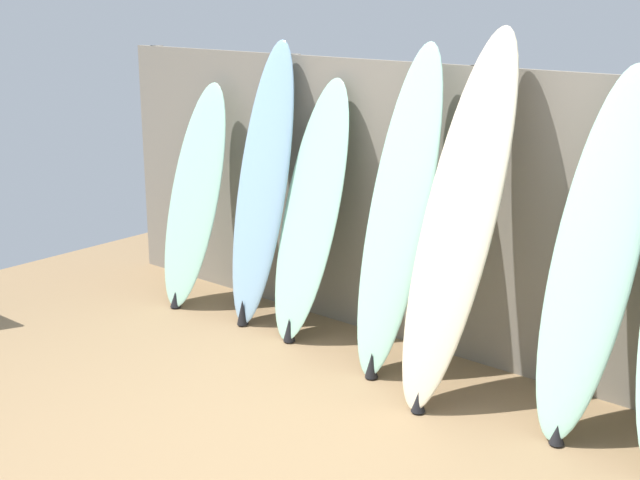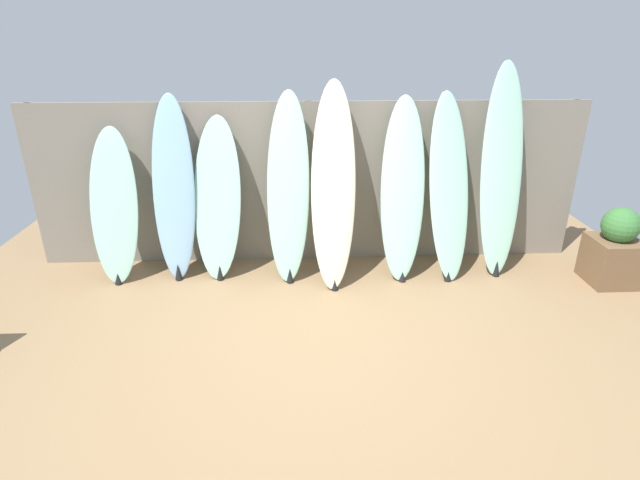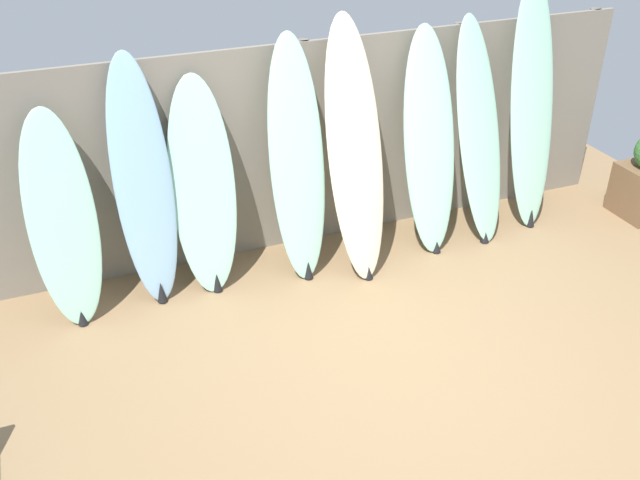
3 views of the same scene
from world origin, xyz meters
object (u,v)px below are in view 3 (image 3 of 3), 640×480
(surfboard_cream_4, at_px, (355,151))
(surfboard_seafoam_6, at_px, (479,133))
(surfboard_seafoam_3, at_px, (297,162))
(surfboard_seafoam_0, at_px, (62,221))
(surfboard_skyblue_1, at_px, (143,184))
(surfboard_seafoam_2, at_px, (203,189))
(surfboard_seafoam_7, at_px, (532,107))
(surfboard_seafoam_5, at_px, (429,143))

(surfboard_cream_4, xyz_separation_m, surfboard_seafoam_6, (1.23, 0.09, -0.07))
(surfboard_seafoam_3, relative_size, surfboard_cream_4, 0.95)
(surfboard_seafoam_0, relative_size, surfboard_cream_4, 0.78)
(surfboard_skyblue_1, height_order, surfboard_seafoam_2, surfboard_skyblue_1)
(surfboard_skyblue_1, xyz_separation_m, surfboard_seafoam_6, (2.89, -0.09, 0.01))
(surfboard_seafoam_0, bearing_deg, surfboard_seafoam_7, 0.41)
(surfboard_cream_4, relative_size, surfboard_seafoam_6, 1.07)
(surfboard_skyblue_1, height_order, surfboard_seafoam_3, surfboard_seafoam_3)
(surfboard_seafoam_2, height_order, surfboard_cream_4, surfboard_cream_4)
(surfboard_skyblue_1, distance_m, surfboard_seafoam_2, 0.46)
(surfboard_cream_4, bearing_deg, surfboard_seafoam_2, 172.22)
(surfboard_seafoam_7, bearing_deg, surfboard_skyblue_1, 179.38)
(surfboard_seafoam_7, bearing_deg, surfboard_seafoam_5, -177.32)
(surfboard_seafoam_5, bearing_deg, surfboard_seafoam_6, 0.13)
(surfboard_seafoam_0, distance_m, surfboard_seafoam_7, 4.08)
(surfboard_seafoam_0, bearing_deg, surfboard_seafoam_6, -0.31)
(surfboard_skyblue_1, bearing_deg, surfboard_cream_4, -6.20)
(surfboard_seafoam_3, xyz_separation_m, surfboard_seafoam_7, (2.25, 0.06, 0.13))
(surfboard_seafoam_7, bearing_deg, surfboard_seafoam_3, -178.56)
(surfboard_seafoam_6, bearing_deg, surfboard_cream_4, -175.59)
(surfboard_skyblue_1, height_order, surfboard_seafoam_6, surfboard_seafoam_6)
(surfboard_skyblue_1, relative_size, surfboard_seafoam_3, 0.98)
(surfboard_seafoam_3, height_order, surfboard_seafoam_7, surfboard_seafoam_7)
(surfboard_seafoam_3, xyz_separation_m, surfboard_cream_4, (0.46, -0.09, 0.06))
(surfboard_seafoam_5, bearing_deg, surfboard_skyblue_1, 177.93)
(surfboard_cream_4, height_order, surfboard_seafoam_7, surfboard_seafoam_7)
(surfboard_seafoam_5, bearing_deg, surfboard_cream_4, -172.76)
(surfboard_seafoam_3, relative_size, surfboard_seafoam_7, 0.88)
(surfboard_seafoam_0, relative_size, surfboard_seafoam_5, 0.84)
(surfboard_skyblue_1, xyz_separation_m, surfboard_seafoam_5, (2.40, -0.09, -0.01))
(surfboard_skyblue_1, distance_m, surfboard_seafoam_5, 2.40)
(surfboard_seafoam_2, height_order, surfboard_seafoam_3, surfboard_seafoam_3)
(surfboard_seafoam_5, bearing_deg, surfboard_seafoam_7, 2.68)
(surfboard_seafoam_0, distance_m, surfboard_seafoam_5, 3.02)
(surfboard_seafoam_0, distance_m, surfboard_seafoam_6, 3.51)
(surfboard_skyblue_1, distance_m, surfboard_cream_4, 1.67)
(surfboard_seafoam_3, distance_m, surfboard_cream_4, 0.47)
(surfboard_skyblue_1, height_order, surfboard_seafoam_5, surfboard_skyblue_1)
(surfboard_seafoam_5, distance_m, surfboard_seafoam_6, 0.49)
(surfboard_seafoam_3, relative_size, surfboard_seafoam_5, 1.03)
(surfboard_skyblue_1, bearing_deg, surfboard_seafoam_3, -4.49)
(surfboard_seafoam_0, xyz_separation_m, surfboard_seafoam_2, (1.06, 0.05, 0.04))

